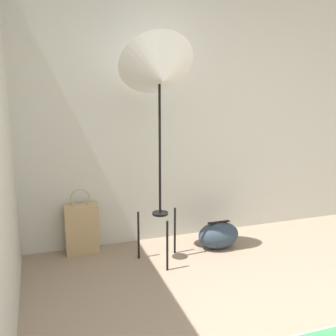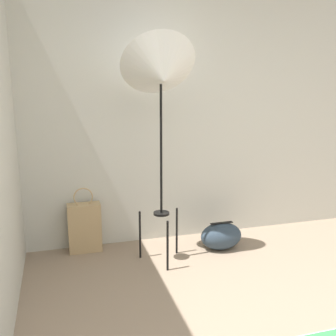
# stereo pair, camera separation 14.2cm
# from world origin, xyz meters

# --- Properties ---
(wall_back) EXTENTS (8.00, 0.05, 2.60)m
(wall_back) POSITION_xyz_m (0.00, 2.50, 1.30)
(wall_back) COLOR beige
(wall_back) RESTS_ON ground_plane
(photo_umbrella) EXTENTS (0.66, 0.60, 2.04)m
(photo_umbrella) POSITION_xyz_m (-0.41, 1.96, 1.69)
(photo_umbrella) COLOR black
(photo_umbrella) RESTS_ON ground_plane
(tote_bag) EXTENTS (0.31, 0.15, 0.64)m
(tote_bag) POSITION_xyz_m (-1.07, 2.37, 0.25)
(tote_bag) COLOR tan
(tote_bag) RESTS_ON ground_plane
(duffel_bag) EXTENTS (0.42, 0.27, 0.28)m
(duffel_bag) POSITION_xyz_m (0.23, 2.05, 0.13)
(duffel_bag) COLOR #2D3D4C
(duffel_bag) RESTS_ON ground_plane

